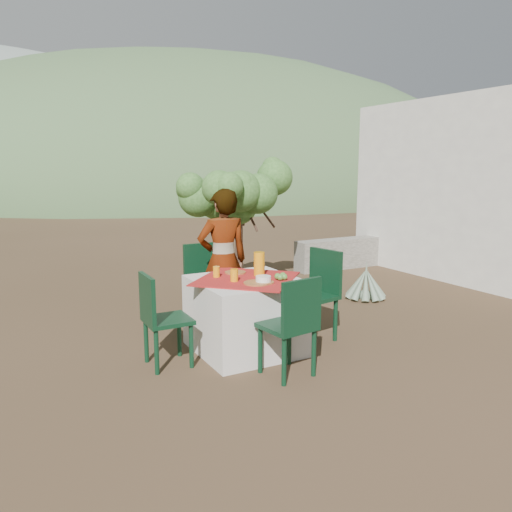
{
  "coord_description": "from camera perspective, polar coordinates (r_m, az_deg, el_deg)",
  "views": [
    {
      "loc": [
        -2.55,
        -3.93,
        1.88
      ],
      "look_at": [
        0.05,
        0.86,
        0.9
      ],
      "focal_mm": 35.0,
      "sensor_mm": 36.0,
      "label": 1
    }
  ],
  "objects": [
    {
      "name": "ground",
      "position": [
        5.05,
        4.29,
        -11.68
      ],
      "size": [
        160.0,
        160.0,
        0.0
      ],
      "primitive_type": "plane",
      "color": "#3D2E1B",
      "rests_on": "ground"
    },
    {
      "name": "table",
      "position": [
        5.17,
        -1.07,
        -6.68
      ],
      "size": [
        1.3,
        1.3,
        0.76
      ],
      "color": "silver",
      "rests_on": "ground"
    },
    {
      "name": "chair_far",
      "position": [
        5.98,
        -5.81,
        -2.8
      ],
      "size": [
        0.46,
        0.46,
        0.97
      ],
      "rotation": [
        0.0,
        0.0,
        -0.02
      ],
      "color": "black",
      "rests_on": "ground"
    },
    {
      "name": "chair_near",
      "position": [
        4.48,
        4.23,
        -7.58
      ],
      "size": [
        0.48,
        0.48,
        0.93
      ],
      "rotation": [
        0.0,
        0.0,
        3.27
      ],
      "color": "black",
      "rests_on": "ground"
    },
    {
      "name": "chair_left",
      "position": [
        4.8,
        -10.96,
        -6.72
      ],
      "size": [
        0.42,
        0.42,
        0.9
      ],
      "rotation": [
        0.0,
        0.0,
        1.57
      ],
      "color": "black",
      "rests_on": "ground"
    },
    {
      "name": "chair_right",
      "position": [
        5.5,
        7.03,
        -3.89
      ],
      "size": [
        0.53,
        0.53,
        0.99
      ],
      "rotation": [
        0.0,
        0.0,
        4.89
      ],
      "color": "black",
      "rests_on": "ground"
    },
    {
      "name": "person",
      "position": [
        5.72,
        -3.8,
        -0.51
      ],
      "size": [
        0.63,
        0.45,
        1.64
      ],
      "primitive_type": "imported",
      "rotation": [
        0.0,
        0.0,
        3.05
      ],
      "color": "#8C6651",
      "rests_on": "ground"
    },
    {
      "name": "shrub_tree",
      "position": [
        7.35,
        -1.78,
        6.32
      ],
      "size": [
        1.49,
        1.46,
        1.75
      ],
      "color": "#493124",
      "rests_on": "ground"
    },
    {
      "name": "agave",
      "position": [
        7.34,
        12.44,
        -3.19
      ],
      "size": [
        0.59,
        0.59,
        0.63
      ],
      "rotation": [
        0.0,
        0.0,
        0.21
      ],
      "color": "gray",
      "rests_on": "ground"
    },
    {
      "name": "guesthouse",
      "position": [
        9.98,
        26.6,
        6.94
      ],
      "size": [
        3.2,
        4.2,
        3.0
      ],
      "primitive_type": "cube",
      "color": "white",
      "rests_on": "ground"
    },
    {
      "name": "stone_wall",
      "position": [
        9.71,
        11.37,
        0.47
      ],
      "size": [
        2.6,
        0.35,
        0.55
      ],
      "primitive_type": "cube",
      "color": "gray",
      "rests_on": "ground"
    },
    {
      "name": "hill_near_right",
      "position": [
        42.54,
        -8.52,
        7.54
      ],
      "size": [
        48.0,
        48.0,
        20.0
      ],
      "primitive_type": "ellipsoid",
      "color": "#3E5831",
      "rests_on": "ground"
    },
    {
      "name": "hill_far_right",
      "position": [
        58.57,
        3.02,
        8.33
      ],
      "size": [
        36.0,
        36.0,
        14.0
      ],
      "primitive_type": "ellipsoid",
      "color": "slate",
      "rests_on": "ground"
    },
    {
      "name": "plate_far",
      "position": [
        5.32,
        -2.39,
        -1.88
      ],
      "size": [
        0.23,
        0.23,
        0.01
      ],
      "primitive_type": "cylinder",
      "color": "brown",
      "rests_on": "table"
    },
    {
      "name": "plate_near",
      "position": [
        4.83,
        0.08,
        -3.09
      ],
      "size": [
        0.26,
        0.26,
        0.01
      ],
      "primitive_type": "cylinder",
      "color": "brown",
      "rests_on": "table"
    },
    {
      "name": "glass_far",
      "position": [
        5.13,
        -4.55,
        -1.8
      ],
      "size": [
        0.07,
        0.07,
        0.11
      ],
      "primitive_type": "cylinder",
      "color": "orange",
      "rests_on": "table"
    },
    {
      "name": "glass_near",
      "position": [
        4.93,
        -2.51,
        -2.2
      ],
      "size": [
        0.08,
        0.08,
        0.12
      ],
      "primitive_type": "cylinder",
      "color": "orange",
      "rests_on": "table"
    },
    {
      "name": "juice_pitcher",
      "position": [
        5.17,
        0.37,
        -0.9
      ],
      "size": [
        0.11,
        0.11,
        0.25
      ],
      "primitive_type": "cylinder",
      "color": "orange",
      "rests_on": "table"
    },
    {
      "name": "bowl_plate",
      "position": [
        4.87,
        0.84,
        -3.01
      ],
      "size": [
        0.21,
        0.21,
        0.01
      ],
      "primitive_type": "cylinder",
      "color": "brown",
      "rests_on": "table"
    },
    {
      "name": "white_bowl",
      "position": [
        4.86,
        0.84,
        -2.62
      ],
      "size": [
        0.15,
        0.15,
        0.06
      ],
      "primitive_type": "cylinder",
      "color": "white",
      "rests_on": "bowl_plate"
    },
    {
      "name": "jar_left",
      "position": [
        5.33,
        0.65,
        -1.34
      ],
      "size": [
        0.07,
        0.07,
        0.11
      ],
      "primitive_type": "cylinder",
      "color": "orange",
      "rests_on": "table"
    },
    {
      "name": "jar_right",
      "position": [
        5.37,
        0.31,
        -1.37
      ],
      "size": [
        0.05,
        0.05,
        0.08
      ],
      "primitive_type": "cylinder",
      "color": "orange",
      "rests_on": "table"
    },
    {
      "name": "napkin_holder",
      "position": [
        5.21,
        0.31,
        -1.64
      ],
      "size": [
        0.08,
        0.06,
        0.1
      ],
      "primitive_type": "cube",
      "rotation": [
        0.0,
        0.0,
        -0.19
      ],
      "color": "white",
      "rests_on": "table"
    },
    {
      "name": "fruit_cluster",
      "position": [
        5.0,
        2.9,
        -2.36
      ],
      "size": [
        0.13,
        0.12,
        0.07
      ],
      "color": "#4D8932",
      "rests_on": "table"
    }
  ]
}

